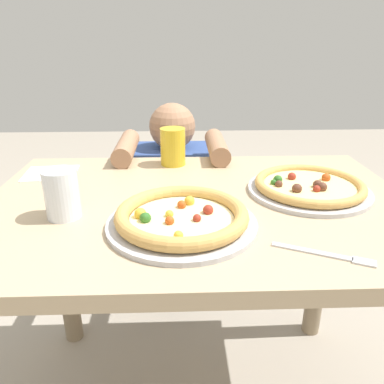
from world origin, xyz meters
name	(u,v)px	position (x,y,z in m)	size (l,w,h in m)	color
dining_table	(199,240)	(0.00, 0.00, 0.63)	(1.15, 0.79, 0.75)	tan
pizza_near	(182,218)	(-0.05, -0.15, 0.77)	(0.35, 0.35, 0.05)	#B7B7BC
pizza_far	(309,187)	(0.31, 0.04, 0.77)	(0.34, 0.34, 0.04)	#B7B7BC
drink_cup_colored	(173,147)	(-0.07, 0.31, 0.81)	(0.08, 0.08, 0.13)	gold
water_cup_clear	(62,193)	(-0.33, -0.09, 0.81)	(0.08, 0.08, 0.12)	silver
paper_napkin	(51,173)	(-0.47, 0.23, 0.75)	(0.16, 0.14, 0.00)	white
fork	(328,255)	(0.24, -0.29, 0.75)	(0.19, 0.10, 0.00)	silver
diner_seated	(174,212)	(-0.08, 0.63, 0.42)	(0.40, 0.52, 0.91)	#333847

